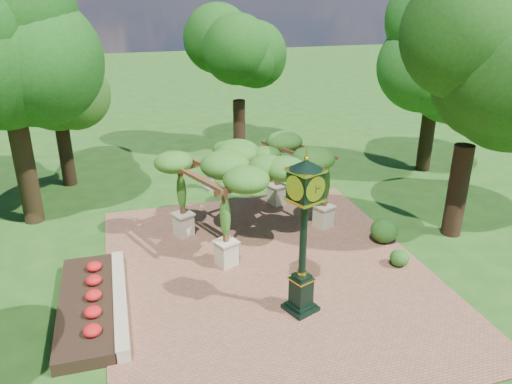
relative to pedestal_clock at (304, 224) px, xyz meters
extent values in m
plane|color=#1E4714|center=(-0.27, 1.13, -2.72)|extent=(120.00, 120.00, 0.00)
cube|color=brown|center=(-0.27, 2.13, -2.70)|extent=(10.00, 12.00, 0.04)
cube|color=#C6B793|center=(-4.87, 1.63, -2.52)|extent=(0.35, 5.00, 0.40)
cube|color=red|center=(-5.77, 1.63, -2.54)|extent=(1.50, 5.00, 0.36)
cube|color=black|center=(0.00, 0.00, -2.62)|extent=(1.03, 1.03, 0.12)
cube|color=black|center=(0.00, 0.00, -2.08)|extent=(0.65, 0.65, 0.89)
cube|color=gold|center=(0.00, 0.00, -1.68)|extent=(0.72, 0.72, 0.04)
cylinder|color=black|center=(0.00, 0.00, -0.39)|extent=(0.26, 0.26, 2.28)
cube|color=black|center=(0.00, 0.00, 1.10)|extent=(0.91, 0.91, 0.70)
cylinder|color=silver|center=(0.13, -0.33, 1.10)|extent=(0.56, 0.25, 0.60)
cone|color=black|center=(0.00, 0.00, 1.64)|extent=(1.16, 1.16, 0.25)
sphere|color=gold|center=(0.00, 0.00, 1.79)|extent=(0.14, 0.14, 0.14)
cube|color=beige|center=(-1.46, 2.98, -2.27)|extent=(0.76, 0.76, 0.81)
cube|color=brown|center=(-1.46, 2.98, -1.00)|extent=(0.19, 0.19, 1.66)
cube|color=beige|center=(2.68, 4.70, -2.27)|extent=(0.76, 0.76, 0.81)
cube|color=brown|center=(2.68, 4.70, -1.00)|extent=(0.19, 0.19, 1.66)
cube|color=beige|center=(-2.49, 5.46, -2.27)|extent=(0.76, 0.76, 0.81)
cube|color=brown|center=(-2.49, 5.46, -1.00)|extent=(0.19, 0.19, 1.66)
cube|color=beige|center=(1.65, 7.18, -2.27)|extent=(0.76, 0.76, 0.81)
cube|color=brown|center=(1.65, 7.18, -1.00)|extent=(0.19, 0.19, 1.66)
cube|color=brown|center=(0.61, 3.84, -0.10)|extent=(4.84, 2.10, 0.20)
cube|color=brown|center=(-0.42, 6.32, -0.10)|extent=(4.84, 2.10, 0.20)
ellipsoid|color=#2C5E1A|center=(0.10, 5.08, 0.14)|extent=(6.03, 4.97, 0.90)
cube|color=gray|center=(-0.66, 9.71, -2.66)|extent=(0.76, 0.76, 0.10)
cylinder|color=gray|center=(-0.66, 9.71, -2.20)|extent=(0.39, 0.39, 0.93)
cylinder|color=gray|center=(-0.66, 9.71, -1.71)|extent=(0.72, 0.72, 0.05)
ellipsoid|color=#215418|center=(3.92, 1.36, -2.40)|extent=(0.78, 0.78, 0.55)
ellipsoid|color=#214F16|center=(4.26, 2.98, -2.24)|extent=(1.04, 1.04, 0.87)
ellipsoid|color=#296B1F|center=(3.47, 7.64, -2.32)|extent=(0.98, 0.98, 0.72)
cylinder|color=#352515|center=(-7.89, 8.29, -0.82)|extent=(0.74, 0.74, 3.80)
ellipsoid|color=#144110|center=(-7.89, 8.29, 4.08)|extent=(4.55, 4.55, 6.00)
cylinder|color=black|center=(-6.79, 12.01, -1.38)|extent=(0.61, 0.61, 2.67)
ellipsoid|color=#265217|center=(-6.79, 12.01, 2.06)|extent=(3.39, 3.39, 4.22)
cylinder|color=black|center=(1.95, 14.73, -1.31)|extent=(0.66, 0.66, 2.82)
ellipsoid|color=#154010|center=(1.95, 14.73, 2.33)|extent=(3.75, 3.75, 4.45)
cylinder|color=black|center=(9.98, 9.31, -1.04)|extent=(0.68, 0.68, 3.36)
ellipsoid|color=#205C1A|center=(9.98, 9.31, 3.29)|extent=(4.39, 4.39, 5.30)
cylinder|color=#321D14|center=(7.00, 2.91, -1.01)|extent=(0.70, 0.70, 3.40)
ellipsoid|color=#173D0F|center=(7.00, 2.91, 3.37)|extent=(4.37, 4.37, 5.37)
camera|label=1|loc=(-4.42, -10.91, 5.76)|focal=35.00mm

